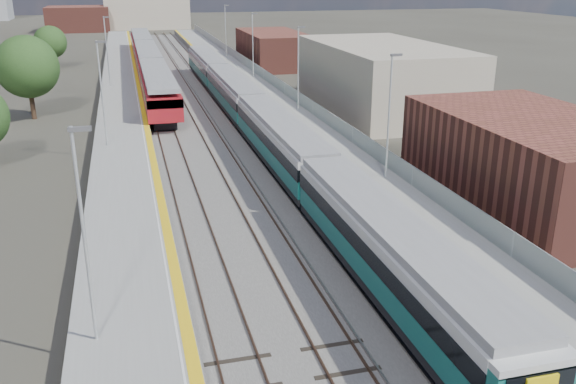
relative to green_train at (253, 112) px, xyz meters
name	(u,v)px	position (x,y,z in m)	size (l,w,h in m)	color
ground	(214,108)	(-1.50, 12.52, -2.07)	(320.00, 320.00, 0.00)	#47443A
ballast_bed	(189,104)	(-3.75, 15.02, -2.04)	(10.50, 155.00, 0.06)	#565451
tracks	(193,100)	(-3.15, 16.70, -1.97)	(8.96, 160.00, 0.17)	#4C3323
platform_right	(260,95)	(3.78, 15.01, -1.54)	(4.70, 155.00, 8.52)	slate
platform_left	(122,102)	(-10.55, 15.01, -1.55)	(4.30, 155.00, 8.52)	slate
green_train	(253,112)	(0.00, 0.00, 0.00)	(2.67, 74.51, 2.94)	black
red_train	(148,61)	(-7.00, 32.60, 0.18)	(3.02, 61.18, 3.81)	black
tree_b	(27,67)	(-18.58, 11.75, 2.77)	(5.68, 5.68, 7.70)	#382619
tree_c	(50,42)	(-19.73, 44.08, 1.75)	(4.49, 4.49, 6.08)	#382619
tree_d	(356,52)	(18.80, 25.80, 1.30)	(3.96, 3.96, 5.36)	#382619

